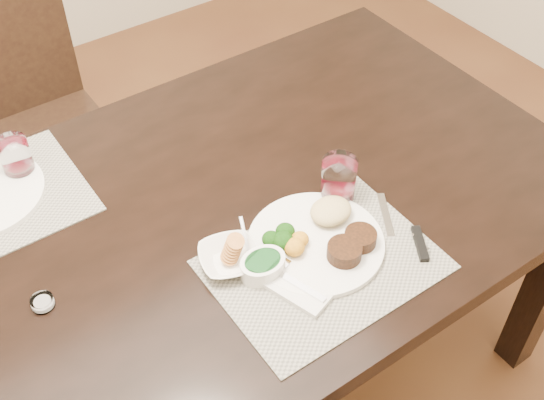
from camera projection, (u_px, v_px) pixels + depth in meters
dining_table at (165, 263)px, 1.53m from camera, size 2.00×1.00×0.75m
chair_far at (31, 111)px, 2.19m from camera, size 0.42×0.42×0.90m
placemat_near at (323, 265)px, 1.42m from camera, size 0.46×0.34×0.00m
dinner_plate at (322, 238)px, 1.45m from camera, size 0.29×0.29×0.05m
napkin_fork at (294, 282)px, 1.38m from camera, size 0.14×0.19×0.02m
steak_knife at (411, 236)px, 1.47m from camera, size 0.08×0.22×0.01m
cracker_bowl at (229, 257)px, 1.41m from camera, size 0.16×0.16×0.06m
sauce_ramekin at (263, 265)px, 1.39m from camera, size 0.10×0.15×0.08m
wine_glass_near at (338, 181)px, 1.52m from camera, size 0.08×0.08×0.11m
wine_glass_far at (16, 159)px, 1.58m from camera, size 0.07×0.07×0.10m
salt_cellar at (43, 303)px, 1.34m from camera, size 0.05×0.05×0.02m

